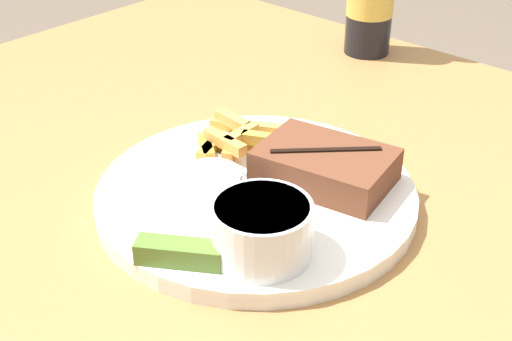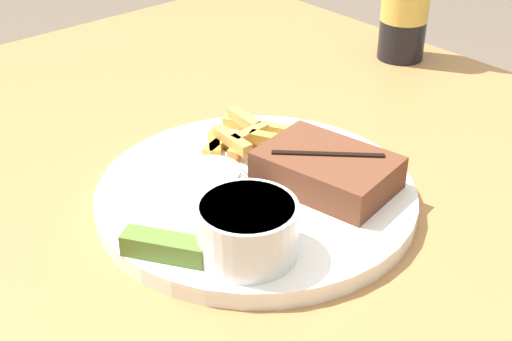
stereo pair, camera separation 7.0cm
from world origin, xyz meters
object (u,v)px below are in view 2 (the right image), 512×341
Objects in this scene: pickle_spear at (165,247)px; dipping_sauce_cup at (210,180)px; steak_portion at (327,170)px; coleslaw_cup at (247,227)px; fork_utensil at (216,150)px; knife_utensil at (296,176)px; dinner_plate at (256,195)px.

dipping_sauce_cup is at bearing 120.54° from pickle_spear.
steak_portion is 1.65× the size of coleslaw_cup.
fork_utensil is 0.81× the size of knife_utensil.
dinner_plate is 0.14m from pickle_spear.
fork_utensil is at bearing 150.15° from coleslaw_cup.
coleslaw_cup reaches higher than pickle_spear.
steak_portion is 0.19m from pickle_spear.
pickle_spear reaches higher than knife_utensil.
dinner_plate is 2.22× the size of steak_portion.
pickle_spear is (0.05, -0.09, -0.00)m from dipping_sauce_cup.
dipping_sauce_cup reaches higher than knife_utensil.
pickle_spear is at bearing -41.58° from fork_utensil.
steak_portion is at bearing -58.74° from knife_utensil.
coleslaw_cup is 1.17× the size of pickle_spear.
dinner_plate is at bearing 134.73° from coleslaw_cup.
coleslaw_cup is 0.53× the size of knife_utensil.
coleslaw_cup is 0.65× the size of fork_utensil.
pickle_spear is 0.19m from fork_utensil.
steak_portion is 0.12m from dipping_sauce_cup.
dipping_sauce_cup is 0.09m from knife_utensil.
dinner_plate is 2.39× the size of fork_utensil.
dinner_plate is at bearing 103.22° from pickle_spear.
pickle_spear is (-0.01, -0.19, -0.01)m from steak_portion.
dipping_sauce_cup is at bearing 159.81° from coleslaw_cup.
dipping_sauce_cup is (-0.10, 0.04, -0.01)m from coleslaw_cup.
fork_utensil is at bearing 107.37° from knife_utensil.
fork_utensil is (-0.16, 0.09, -0.03)m from coleslaw_cup.
coleslaw_cup reaches higher than dipping_sauce_cup.
coleslaw_cup is 1.45× the size of dipping_sauce_cup.
steak_portion reaches higher than dinner_plate.
dipping_sauce_cup reaches higher than fork_utensil.
steak_portion is 2.39× the size of dipping_sauce_cup.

